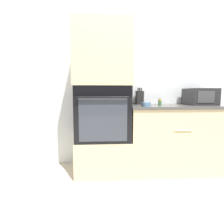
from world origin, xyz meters
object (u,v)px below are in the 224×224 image
(bowl, at_px, (146,104))
(condiment_jar_mid, at_px, (160,102))
(condiment_jar_near, at_px, (160,102))
(wall_oven, at_px, (103,113))
(microwave, at_px, (200,97))
(knife_block, at_px, (140,98))

(bowl, relative_size, condiment_jar_mid, 1.37)
(bowl, xyz_separation_m, condiment_jar_near, (0.23, 0.18, 0.01))
(wall_oven, height_order, condiment_jar_near, wall_oven)
(wall_oven, xyz_separation_m, bowl, (0.54, -0.19, 0.12))
(microwave, bearing_deg, condiment_jar_near, -172.54)
(condiment_jar_near, bearing_deg, condiment_jar_mid, 71.59)
(bowl, bearing_deg, condiment_jar_near, 37.03)
(microwave, xyz_separation_m, condiment_jar_near, (-0.60, -0.08, -0.07))
(knife_block, relative_size, condiment_jar_mid, 2.94)
(condiment_jar_mid, bearing_deg, condiment_jar_near, -108.41)
(microwave, relative_size, condiment_jar_near, 4.42)
(wall_oven, relative_size, microwave, 1.89)
(wall_oven, relative_size, bowl, 6.28)
(condiment_jar_near, bearing_deg, microwave, 7.46)
(bowl, bearing_deg, wall_oven, 160.90)
(knife_block, distance_m, condiment_jar_near, 0.32)
(condiment_jar_mid, bearing_deg, knife_block, -176.92)
(condiment_jar_near, bearing_deg, bowl, -142.97)
(knife_block, height_order, condiment_jar_mid, knife_block)
(bowl, distance_m, condiment_jar_mid, 0.51)
(microwave, relative_size, bowl, 3.32)
(condiment_jar_mid, bearing_deg, bowl, -127.32)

